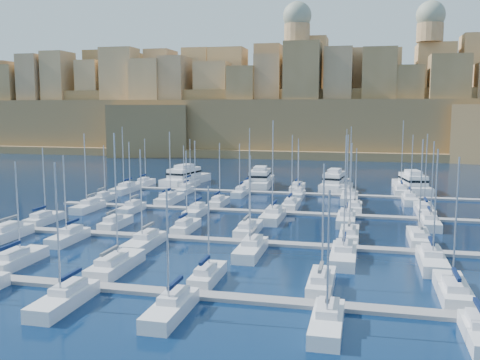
% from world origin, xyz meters
% --- Properties ---
extents(ground, '(600.00, 600.00, 0.00)m').
position_xyz_m(ground, '(0.00, 0.00, 0.00)').
color(ground, black).
rests_on(ground, ground).
extents(pontoon_near, '(84.00, 2.00, 0.40)m').
position_xyz_m(pontoon_near, '(0.00, -34.00, 0.20)').
color(pontoon_near, slate).
rests_on(pontoon_near, ground).
extents(pontoon_mid_near, '(84.00, 2.00, 0.40)m').
position_xyz_m(pontoon_mid_near, '(0.00, -12.00, 0.20)').
color(pontoon_mid_near, slate).
rests_on(pontoon_mid_near, ground).
extents(pontoon_mid_far, '(84.00, 2.00, 0.40)m').
position_xyz_m(pontoon_mid_far, '(0.00, 10.00, 0.20)').
color(pontoon_mid_far, slate).
rests_on(pontoon_mid_far, ground).
extents(pontoon_far, '(84.00, 2.00, 0.40)m').
position_xyz_m(pontoon_far, '(0.00, 32.00, 0.20)').
color(pontoon_far, slate).
rests_on(pontoon_far, ground).
extents(sailboat_1, '(2.69, 8.98, 12.78)m').
position_xyz_m(sailboat_1, '(-25.14, -28.62, 0.73)').
color(sailboat_1, silver).
rests_on(sailboat_1, ground).
extents(sailboat_2, '(3.01, 10.04, 16.22)m').
position_xyz_m(sailboat_2, '(-12.62, -28.10, 0.77)').
color(sailboat_2, silver).
rests_on(sailboat_2, ground).
extents(sailboat_3, '(2.32, 7.75, 10.72)m').
position_xyz_m(sailboat_3, '(-1.21, -29.23, 0.70)').
color(sailboat_3, silver).
rests_on(sailboat_3, ground).
extents(sailboat_4, '(2.53, 8.45, 13.39)m').
position_xyz_m(sailboat_4, '(11.03, -28.89, 0.73)').
color(sailboat_4, silver).
rests_on(sailboat_4, ground).
extents(sailboat_5, '(2.86, 9.53, 14.31)m').
position_xyz_m(sailboat_5, '(23.99, -28.36, 0.75)').
color(sailboat_5, silver).
rests_on(sailboat_5, ground).
extents(sailboat_8, '(2.74, 9.13, 14.14)m').
position_xyz_m(sailboat_8, '(-12.31, -39.45, 0.74)').
color(sailboat_8, silver).
rests_on(sailboat_8, ground).
extents(sailboat_9, '(2.66, 8.88, 12.15)m').
position_xyz_m(sailboat_9, '(-1.65, -39.33, 0.73)').
color(sailboat_9, silver).
rests_on(sailboat_9, ground).
extents(sailboat_10, '(2.60, 8.66, 12.44)m').
position_xyz_m(sailboat_10, '(12.34, -39.22, 0.73)').
color(sailboat_10, silver).
rests_on(sailboat_10, ground).
extents(sailboat_11, '(2.28, 7.59, 11.83)m').
position_xyz_m(sailboat_11, '(24.48, -38.70, 0.71)').
color(sailboat_11, silver).
rests_on(sailboat_11, ground).
extents(sailboat_12, '(2.49, 8.29, 12.67)m').
position_xyz_m(sailboat_12, '(-35.76, -6.96, 0.73)').
color(sailboat_12, silver).
rests_on(sailboat_12, ground).
extents(sailboat_13, '(2.42, 8.06, 11.60)m').
position_xyz_m(sailboat_13, '(-23.00, -7.08, 0.71)').
color(sailboat_13, silver).
rests_on(sailboat_13, ground).
extents(sailboat_14, '(2.42, 8.05, 12.64)m').
position_xyz_m(sailboat_14, '(-11.30, -7.08, 0.72)').
color(sailboat_14, silver).
rests_on(sailboat_14, ground).
extents(sailboat_15, '(2.75, 9.17, 13.87)m').
position_xyz_m(sailboat_15, '(-1.61, -6.53, 0.74)').
color(sailboat_15, silver).
rests_on(sailboat_15, ground).
extents(sailboat_16, '(2.63, 8.78, 14.15)m').
position_xyz_m(sailboat_16, '(13.21, -6.72, 0.74)').
color(sailboat_16, silver).
rests_on(sailboat_16, ground).
extents(sailboat_17, '(2.83, 9.44, 14.78)m').
position_xyz_m(sailboat_17, '(22.76, -6.40, 0.75)').
color(sailboat_17, silver).
rests_on(sailboat_17, ground).
extents(sailboat_18, '(3.31, 11.02, 16.29)m').
position_xyz_m(sailboat_18, '(-35.05, -18.38, 0.78)').
color(sailboat_18, silver).
rests_on(sailboat_18, ground).
extents(sailboat_19, '(2.48, 8.27, 12.59)m').
position_xyz_m(sailboat_19, '(-25.26, -17.03, 0.72)').
color(sailboat_19, silver).
rests_on(sailboat_19, ground).
extents(sailboat_20, '(2.86, 9.55, 13.67)m').
position_xyz_m(sailboat_20, '(-13.58, -17.66, 0.74)').
color(sailboat_20, silver).
rests_on(sailboat_20, ground).
extents(sailboat_21, '(2.89, 9.62, 13.17)m').
position_xyz_m(sailboat_21, '(1.15, -17.69, 0.74)').
color(sailboat_21, silver).
rests_on(sailboat_21, ground).
extents(sailboat_22, '(3.01, 10.02, 15.83)m').
position_xyz_m(sailboat_22, '(12.85, -17.89, 0.77)').
color(sailboat_22, silver).
rests_on(sailboat_22, ground).
extents(sailboat_23, '(2.95, 9.82, 14.39)m').
position_xyz_m(sailboat_23, '(23.18, -17.79, 0.75)').
color(sailboat_23, silver).
rests_on(sailboat_23, ground).
extents(sailboat_24, '(2.22, 7.40, 11.62)m').
position_xyz_m(sailboat_24, '(-36.17, 14.60, 0.71)').
color(sailboat_24, silver).
rests_on(sailboat_24, ground).
extents(sailboat_25, '(2.97, 9.90, 14.38)m').
position_xyz_m(sailboat_25, '(-22.59, 15.83, 0.75)').
color(sailboat_25, silver).
rests_on(sailboat_25, ground).
extents(sailboat_26, '(2.40, 7.98, 12.44)m').
position_xyz_m(sailboat_26, '(-12.10, 14.89, 0.72)').
color(sailboat_26, silver).
rests_on(sailboat_26, ground).
extents(sailboat_27, '(2.64, 8.79, 14.07)m').
position_xyz_m(sailboat_27, '(1.83, 15.28, 0.74)').
color(sailboat_27, silver).
rests_on(sailboat_27, ground).
extents(sailboat_28, '(2.44, 8.15, 11.88)m').
position_xyz_m(sailboat_28, '(13.58, 14.97, 0.72)').
color(sailboat_28, silver).
rests_on(sailboat_28, ground).
extents(sailboat_29, '(2.99, 9.96, 14.50)m').
position_xyz_m(sailboat_29, '(25.71, 15.86, 0.76)').
color(sailboat_29, silver).
rests_on(sailboat_29, ground).
extents(sailboat_30, '(2.68, 8.94, 14.50)m').
position_xyz_m(sailboat_30, '(-34.19, 4.64, 0.75)').
color(sailboat_30, silver).
rests_on(sailboat_30, ground).
extents(sailboat_31, '(2.38, 7.94, 13.06)m').
position_xyz_m(sailboat_31, '(-25.80, 5.14, 0.73)').
color(sailboat_31, silver).
rests_on(sailboat_31, ground).
extents(sailboat_32, '(2.52, 8.41, 13.46)m').
position_xyz_m(sailboat_32, '(-13.47, 4.90, 0.73)').
color(sailboat_32, silver).
rests_on(sailboat_32, ground).
extents(sailboat_33, '(3.09, 10.30, 17.04)m').
position_xyz_m(sailboat_33, '(0.30, 3.98, 0.78)').
color(sailboat_33, silver).
rests_on(sailboat_33, ground).
extents(sailboat_34, '(2.88, 9.59, 14.85)m').
position_xyz_m(sailboat_34, '(12.37, 4.32, 0.75)').
color(sailboat_34, silver).
rests_on(sailboat_34, ground).
extents(sailboat_35, '(2.71, 9.04, 13.94)m').
position_xyz_m(sailboat_35, '(25.40, 4.59, 0.74)').
color(sailboat_35, silver).
rests_on(sailboat_35, ground).
extents(sailboat_36, '(2.40, 7.99, 11.71)m').
position_xyz_m(sailboat_36, '(-36.93, 36.89, 0.71)').
color(sailboat_36, silver).
rests_on(sailboat_36, ground).
extents(sailboat_37, '(2.58, 8.59, 11.75)m').
position_xyz_m(sailboat_37, '(-25.52, 37.18, 0.72)').
color(sailboat_37, silver).
rests_on(sailboat_37, ground).
extents(sailboat_38, '(2.61, 8.70, 14.48)m').
position_xyz_m(sailboat_38, '(-11.05, 37.24, 0.75)').
color(sailboat_38, silver).
rests_on(sailboat_38, ground).
extents(sailboat_39, '(2.68, 8.94, 12.17)m').
position_xyz_m(sailboat_39, '(0.27, 37.35, 0.73)').
color(sailboat_39, silver).
rests_on(sailboat_39, ground).
extents(sailboat_40, '(3.18, 10.59, 14.44)m').
position_xyz_m(sailboat_40, '(10.98, 38.17, 0.76)').
color(sailboat_40, silver).
rests_on(sailboat_40, ground).
extents(sailboat_41, '(3.02, 10.06, 16.39)m').
position_xyz_m(sailboat_41, '(23.00, 37.91, 0.77)').
color(sailboat_41, silver).
rests_on(sailboat_41, ground).
extents(sailboat_42, '(3.04, 10.12, 14.99)m').
position_xyz_m(sailboat_42, '(-36.97, 26.06, 0.76)').
color(sailboat_42, silver).
rests_on(sailboat_42, ground).
extents(sailboat_43, '(2.17, 7.23, 10.96)m').
position_xyz_m(sailboat_43, '(-23.41, 27.48, 0.70)').
color(sailboat_43, silver).
rests_on(sailboat_43, ground).
extents(sailboat_44, '(2.29, 7.63, 11.57)m').
position_xyz_m(sailboat_44, '(-10.85, 27.28, 0.71)').
color(sailboat_44, silver).
rests_on(sailboat_44, ground).
extents(sailboat_45, '(2.26, 7.53, 11.37)m').
position_xyz_m(sailboat_45, '(1.70, 27.34, 0.71)').
color(sailboat_45, silver).
rests_on(sailboat_45, ground).
extents(sailboat_46, '(3.25, 10.83, 15.43)m').
position_xyz_m(sailboat_46, '(12.28, 25.71, 0.77)').
color(sailboat_46, silver).
rests_on(sailboat_46, ground).
extents(sailboat_47, '(2.78, 9.27, 13.89)m').
position_xyz_m(sailboat_47, '(24.06, 26.48, 0.74)').
color(sailboat_47, silver).
rests_on(sailboat_47, ground).
extents(motor_yacht_a, '(8.28, 17.85, 5.25)m').
position_xyz_m(motor_yacht_a, '(-28.19, 41.76, 1.73)').
color(motor_yacht_a, silver).
rests_on(motor_yacht_a, ground).
extents(motor_yacht_b, '(6.12, 17.00, 5.25)m').
position_xyz_m(motor_yacht_b, '(-9.19, 41.52, 1.73)').
color(motor_yacht_b, silver).
rests_on(motor_yacht_b, ground).
extents(motor_yacht_c, '(6.49, 15.32, 5.25)m').
position_xyz_m(motor_yacht_c, '(8.45, 40.63, 1.73)').
color(motor_yacht_c, silver).
rests_on(motor_yacht_c, ground).
extents(motor_yacht_d, '(7.99, 17.21, 5.25)m').
position_xyz_m(motor_yacht_d, '(25.61, 41.47, 1.73)').
color(motor_yacht_d, silver).
rests_on(motor_yacht_d, ground).
extents(fortified_city, '(460.00, 108.95, 59.52)m').
position_xyz_m(fortified_city, '(-0.19, 155.26, 14.74)').
color(fortified_city, brown).
rests_on(fortified_city, ground).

